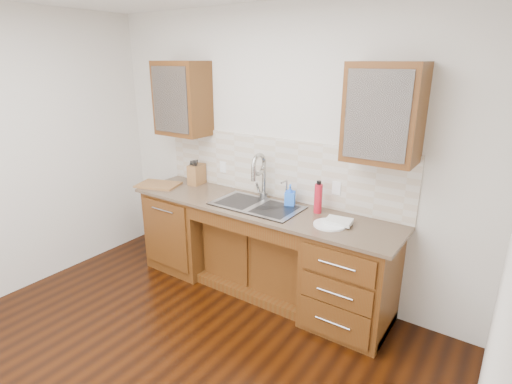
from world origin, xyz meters
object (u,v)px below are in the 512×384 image
Objects in this scene: knife_block at (197,174)px; cutting_board at (158,185)px; plate at (330,225)px; water_bottle at (318,199)px; soap_bottle at (290,195)px.

knife_block is 0.43m from cutting_board.
plate is 2.00m from cutting_board.
water_bottle is 1.22× the size of knife_block.
water_bottle reaches higher than knife_block.
cutting_board is at bearing -172.11° from water_bottle.
soap_bottle reaches higher than cutting_board.
water_bottle reaches higher than plate.
water_bottle is (0.29, -0.02, 0.03)m from soap_bottle.
soap_bottle is 0.47× the size of cutting_board.
soap_bottle is 1.19m from knife_block.
water_bottle is 1.81m from cutting_board.
cutting_board is at bearing -143.12° from knife_block.
soap_bottle is 0.75× the size of plate.
cutting_board is (-1.79, -0.25, -0.12)m from water_bottle.
plate is (0.21, -0.21, -0.13)m from water_bottle.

